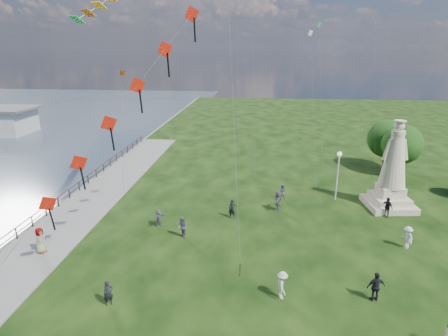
# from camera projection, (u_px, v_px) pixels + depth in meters

# --- Properties ---
(waterfront) EXTENTS (200.00, 200.00, 1.51)m
(waterfront) POSITION_uv_depth(u_px,v_px,m) (53.00, 224.00, 30.65)
(waterfront) COLOR #313C4A
(waterfront) RESTS_ON ground
(statue) EXTENTS (4.30, 4.30, 7.88)m
(statue) POSITION_uv_depth(u_px,v_px,m) (392.00, 176.00, 32.78)
(statue) COLOR beige
(statue) RESTS_ON ground
(lamppost) EXTENTS (0.43, 0.43, 4.67)m
(lamppost) POSITION_uv_depth(u_px,v_px,m) (338.00, 165.00, 34.33)
(lamppost) COLOR silver
(lamppost) RESTS_ON ground
(tree_row) EXTENTS (9.60, 12.75, 5.81)m
(tree_row) POSITION_uv_depth(u_px,v_px,m) (404.00, 145.00, 41.31)
(tree_row) COLOR #382314
(tree_row) RESTS_ON ground
(person_0) EXTENTS (0.65, 0.62, 1.49)m
(person_0) POSITION_uv_depth(u_px,v_px,m) (108.00, 293.00, 20.67)
(person_0) COLOR black
(person_0) RESTS_ON ground
(person_1) EXTENTS (0.93, 0.96, 1.71)m
(person_1) POSITION_uv_depth(u_px,v_px,m) (182.00, 228.00, 27.96)
(person_1) COLOR #595960
(person_1) RESTS_ON ground
(person_2) EXTENTS (0.72, 1.16, 1.68)m
(person_2) POSITION_uv_depth(u_px,v_px,m) (282.00, 285.00, 21.21)
(person_2) COLOR silver
(person_2) RESTS_ON ground
(person_3) EXTENTS (1.14, 0.74, 1.79)m
(person_3) POSITION_uv_depth(u_px,v_px,m) (376.00, 287.00, 20.99)
(person_3) COLOR black
(person_3) RESTS_ON ground
(person_5) EXTENTS (1.09, 1.46, 1.45)m
(person_5) POSITION_uv_depth(u_px,v_px,m) (159.00, 218.00, 29.88)
(person_5) COLOR #595960
(person_5) RESTS_ON ground
(person_6) EXTENTS (0.67, 0.51, 1.66)m
(person_6) POSITION_uv_depth(u_px,v_px,m) (232.00, 209.00, 31.27)
(person_6) COLOR black
(person_6) RESTS_ON ground
(person_7) EXTENTS (0.79, 0.53, 1.55)m
(person_7) POSITION_uv_depth(u_px,v_px,m) (282.00, 192.00, 35.03)
(person_7) COLOR #595960
(person_7) RESTS_ON ground
(person_8) EXTENTS (0.81, 1.18, 1.66)m
(person_8) POSITION_uv_depth(u_px,v_px,m) (407.00, 237.00, 26.58)
(person_8) COLOR silver
(person_8) RESTS_ON ground
(person_9) EXTENTS (1.02, 1.14, 1.74)m
(person_9) POSITION_uv_depth(u_px,v_px,m) (387.00, 207.00, 31.51)
(person_9) COLOR black
(person_9) RESTS_ON ground
(person_10) EXTENTS (0.76, 1.01, 1.85)m
(person_10) POSITION_uv_depth(u_px,v_px,m) (41.00, 242.00, 25.79)
(person_10) COLOR #595960
(person_10) RESTS_ON ground
(person_11) EXTENTS (0.97, 1.76, 1.80)m
(person_11) POSITION_uv_depth(u_px,v_px,m) (278.00, 201.00, 32.72)
(person_11) COLOR #595960
(person_11) RESTS_ON ground
(red_kite_train) EXTENTS (10.90, 9.35, 16.22)m
(red_kite_train) POSITION_uv_depth(u_px,v_px,m) (121.00, 111.00, 22.62)
(red_kite_train) COLOR black
(red_kite_train) RESTS_ON ground
(small_kites) EXTENTS (29.13, 15.16, 24.43)m
(small_kites) POSITION_uv_depth(u_px,v_px,m) (292.00, 38.00, 38.32)
(small_kites) COLOR silver
(small_kites) RESTS_ON ground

